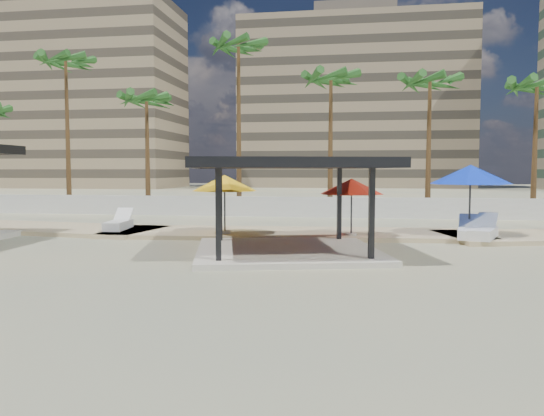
{
  "coord_description": "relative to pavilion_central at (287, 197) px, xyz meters",
  "views": [
    {
      "loc": [
        4.7,
        -15.2,
        2.73
      ],
      "look_at": [
        1.67,
        3.6,
        1.4
      ],
      "focal_mm": 35.0,
      "sensor_mm": 36.0,
      "label": 1
    }
  ],
  "objects": [
    {
      "name": "lounger_c",
      "position": [
        6.5,
        3.92,
        -1.48
      ],
      "size": [
        1.13,
        2.32,
        0.84
      ],
      "rotation": [
        0.0,
        0.0,
        1.37
      ],
      "color": "white",
      "rests_on": "promenade"
    },
    {
      "name": "umbrella_d",
      "position": [
        6.7,
        4.73,
        0.72
      ],
      "size": [
        3.91,
        3.91,
        2.8
      ],
      "rotation": [
        0.0,
        0.0,
        -0.29
      ],
      "color": "beige",
      "rests_on": "promenade"
    },
    {
      "name": "umbrella_c",
      "position": [
        2.06,
        3.74,
        0.26
      ],
      "size": [
        3.03,
        3.03,
        2.26
      ],
      "rotation": [
        0.0,
        0.0,
        -0.22
      ],
      "color": "beige",
      "rests_on": "promenade"
    },
    {
      "name": "palm_f",
      "position": [
        6.58,
        16.54,
        5.98
      ],
      "size": [
        3.0,
        3.0,
        8.99
      ],
      "color": "brown",
      "rests_on": "ground"
    },
    {
      "name": "building_west",
      "position": [
        -44.42,
        65.94,
        13.4
      ],
      "size": [
        34.0,
        16.0,
        32.4
      ],
      "color": "#937F60",
      "rests_on": "ground"
    },
    {
      "name": "palm_g",
      "position": [
        12.58,
        16.14,
        5.56
      ],
      "size": [
        3.0,
        3.0,
        8.54
      ],
      "color": "brown",
      "rests_on": "ground"
    },
    {
      "name": "palm_e",
      "position": [
        0.58,
        16.34,
        6.27
      ],
      "size": [
        3.0,
        3.0,
        9.3
      ],
      "color": "brown",
      "rests_on": "ground"
    },
    {
      "name": "palm_b",
      "position": [
        -17.42,
        16.64,
        7.88
      ],
      "size": [
        3.0,
        3.0,
        11.02
      ],
      "color": "brown",
      "rests_on": "ground"
    },
    {
      "name": "lounger_a",
      "position": [
        -8.08,
        4.55,
        -1.47
      ],
      "size": [
        1.08,
        2.39,
        0.87
      ],
      "rotation": [
        0.0,
        0.0,
        1.72
      ],
      "color": "white",
      "rests_on": "promenade"
    },
    {
      "name": "boundary_wall",
      "position": [
        -2.42,
        13.94,
        -1.26
      ],
      "size": [
        56.0,
        0.3,
        1.2
      ],
      "primitive_type": "cube",
      "color": "silver",
      "rests_on": "ground"
    },
    {
      "name": "pavilion_central",
      "position": [
        0.0,
        0.0,
        0.0
      ],
      "size": [
        7.47,
        7.47,
        3.12
      ],
      "rotation": [
        0.0,
        0.0,
        0.25
      ],
      "color": "beige",
      "rests_on": "ground"
    },
    {
      "name": "palm_c",
      "position": [
        -11.42,
        16.04,
        5.27
      ],
      "size": [
        3.0,
        3.0,
        8.24
      ],
      "color": "brown",
      "rests_on": "ground"
    },
    {
      "name": "lounger_b",
      "position": [
        7.04,
        3.79,
        -1.46
      ],
      "size": [
        1.58,
        2.52,
        0.91
      ],
      "rotation": [
        0.0,
        0.0,
        1.2
      ],
      "color": "white",
      "rests_on": "promenade"
    },
    {
      "name": "umbrella_b",
      "position": [
        -3.07,
        3.74,
        0.37
      ],
      "size": [
        3.36,
        3.36,
        2.39
      ],
      "rotation": [
        0.0,
        0.0,
        -0.3
      ],
      "color": "beige",
      "rests_on": "promenade"
    },
    {
      "name": "building_mid",
      "position": [
        1.58,
        75.94,
        12.41
      ],
      "size": [
        38.0,
        16.0,
        30.4
      ],
      "color": "#847259",
      "rests_on": "ground"
    },
    {
      "name": "palm_d",
      "position": [
        -5.42,
        16.84,
        8.43
      ],
      "size": [
        3.0,
        3.0,
        11.62
      ],
      "color": "brown",
      "rests_on": "ground"
    },
    {
      "name": "ground",
      "position": [
        -2.42,
        -2.06,
        -1.86
      ],
      "size": [
        200.0,
        200.0,
        0.0
      ],
      "primitive_type": "plane",
      "color": "tan",
      "rests_on": "ground"
    },
    {
      "name": "promenade",
      "position": [
        -0.42,
        5.61,
        -1.8
      ],
      "size": [
        44.45,
        7.97,
        0.24
      ],
      "color": "#C6B284",
      "rests_on": "ground"
    }
  ]
}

